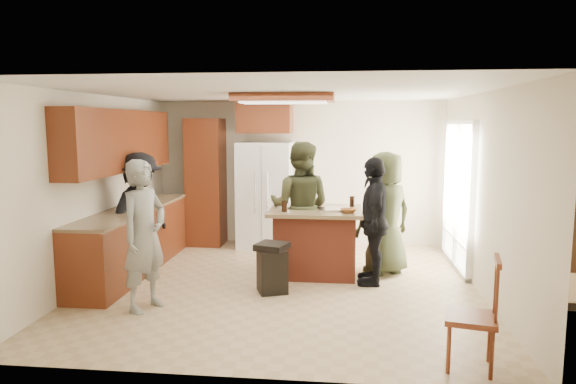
# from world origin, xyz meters

# --- Properties ---
(person_front_left) EXTENTS (0.66, 0.75, 1.72)m
(person_front_left) POSITION_xyz_m (-1.45, -1.02, 0.86)
(person_front_left) COLOR gray
(person_front_left) RESTS_ON ground
(person_behind_left) EXTENTS (0.98, 0.69, 1.86)m
(person_behind_left) POSITION_xyz_m (0.17, 0.75, 0.93)
(person_behind_left) COLOR #393C23
(person_behind_left) RESTS_ON ground
(person_behind_right) EXTENTS (1.01, 0.91, 1.73)m
(person_behind_right) POSITION_xyz_m (1.37, 0.68, 0.87)
(person_behind_right) COLOR #313720
(person_behind_right) RESTS_ON ground
(person_side_right) EXTENTS (0.57, 1.02, 1.68)m
(person_side_right) POSITION_xyz_m (1.18, 0.22, 0.84)
(person_side_right) COLOR black
(person_side_right) RESTS_ON ground
(person_counter) EXTENTS (0.73, 1.19, 1.72)m
(person_counter) POSITION_xyz_m (-2.04, 0.31, 0.86)
(person_counter) COLOR black
(person_counter) RESTS_ON ground
(left_cabinetry) EXTENTS (0.64, 3.00, 2.30)m
(left_cabinetry) POSITION_xyz_m (-2.24, 0.40, 0.96)
(left_cabinetry) COLOR maroon
(left_cabinetry) RESTS_ON ground
(back_wall_units) EXTENTS (1.80, 0.60, 2.45)m
(back_wall_units) POSITION_xyz_m (-1.33, 2.20, 1.38)
(back_wall_units) COLOR maroon
(back_wall_units) RESTS_ON ground
(refrigerator) EXTENTS (0.90, 0.76, 1.80)m
(refrigerator) POSITION_xyz_m (-0.55, 2.12, 0.90)
(refrigerator) COLOR white
(refrigerator) RESTS_ON ground
(kitchen_island) EXTENTS (1.28, 1.03, 0.93)m
(kitchen_island) POSITION_xyz_m (0.40, 0.57, 0.47)
(kitchen_island) COLOR #9A3D27
(kitchen_island) RESTS_ON ground
(island_items) EXTENTS (1.02, 0.73, 0.15)m
(island_items) POSITION_xyz_m (0.63, 0.50, 0.96)
(island_items) COLOR silver
(island_items) RESTS_ON kitchen_island
(trash_bin) EXTENTS (0.45, 0.45, 0.63)m
(trash_bin) POSITION_xyz_m (-0.09, -0.28, 0.32)
(trash_bin) COLOR black
(trash_bin) RESTS_ON ground
(spindle_chair) EXTENTS (0.50, 0.50, 0.99)m
(spindle_chair) POSITION_xyz_m (1.91, -2.12, 0.45)
(spindle_chair) COLOR maroon
(spindle_chair) RESTS_ON ground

